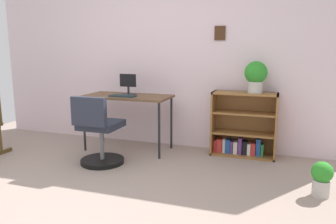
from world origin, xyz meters
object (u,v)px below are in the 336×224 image
at_px(office_chair, 99,135).
at_px(potted_plant_on_shelf, 256,75).
at_px(monitor, 128,85).
at_px(keyboard, 123,96).
at_px(bookshelf_low, 243,128).
at_px(potted_plant_floor, 322,178).
at_px(desk, 128,100).

relative_size(office_chair, potted_plant_on_shelf, 2.15).
distance_m(monitor, keyboard, 0.23).
relative_size(office_chair, bookshelf_low, 1.02).
bearing_deg(potted_plant_floor, bookshelf_low, 129.29).
height_order(keyboard, bookshelf_low, bookshelf_low).
xyz_separation_m(bookshelf_low, potted_plant_on_shelf, (0.13, -0.05, 0.69)).
bearing_deg(keyboard, potted_plant_on_shelf, 12.12).
bearing_deg(potted_plant_floor, monitor, 160.82).
relative_size(monitor, potted_plant_floor, 0.83).
distance_m(monitor, potted_plant_floor, 2.60).
relative_size(monitor, office_chair, 0.33).
bearing_deg(desk, potted_plant_floor, -17.89).
distance_m(bookshelf_low, potted_plant_on_shelf, 0.70).
distance_m(keyboard, potted_plant_on_shelf, 1.70).
height_order(monitor, potted_plant_on_shelf, potted_plant_on_shelf).
height_order(monitor, office_chair, monitor).
relative_size(monitor, keyboard, 0.82).
distance_m(desk, bookshelf_low, 1.56).
xyz_separation_m(bookshelf_low, potted_plant_floor, (0.84, -1.03, -0.17)).
xyz_separation_m(keyboard, potted_plant_on_shelf, (1.63, 0.35, 0.29)).
bearing_deg(office_chair, bookshelf_low, 31.17).
bearing_deg(monitor, keyboard, -85.49).
bearing_deg(keyboard, bookshelf_low, 15.07).
distance_m(office_chair, potted_plant_on_shelf, 2.03).
xyz_separation_m(desk, potted_plant_floor, (2.34, -0.76, -0.50)).
relative_size(bookshelf_low, potted_plant_on_shelf, 2.11).
bearing_deg(desk, potted_plant_on_shelf, 7.69).
height_order(monitor, keyboard, monitor).
xyz_separation_m(desk, monitor, (-0.02, 0.07, 0.19)).
distance_m(desk, potted_plant_floor, 2.51).
bearing_deg(potted_plant_on_shelf, potted_plant_floor, -53.88).
xyz_separation_m(keyboard, potted_plant_floor, (2.35, -0.63, -0.57)).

